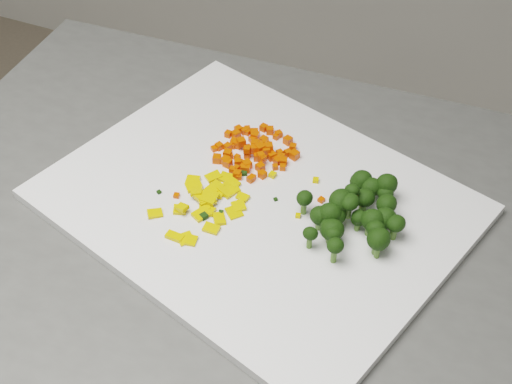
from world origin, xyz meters
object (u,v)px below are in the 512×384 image
at_px(cutting_board, 256,202).
at_px(carrot_pile, 254,147).
at_px(pepper_pile, 204,203).
at_px(broccoli_pile, 351,207).

bearing_deg(cutting_board, carrot_pile, 115.43).
bearing_deg(cutting_board, pepper_pile, -141.83).
height_order(cutting_board, pepper_pile, pepper_pile).
relative_size(pepper_pile, broccoli_pile, 0.97).
bearing_deg(broccoli_pile, carrot_pile, 155.81).
xyz_separation_m(cutting_board, broccoli_pile, (0.11, 0.00, 0.03)).
bearing_deg(pepper_pile, carrot_pile, 81.29).
height_order(carrot_pile, pepper_pile, carrot_pile).
relative_size(carrot_pile, broccoli_pile, 0.83).
relative_size(cutting_board, carrot_pile, 4.50).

